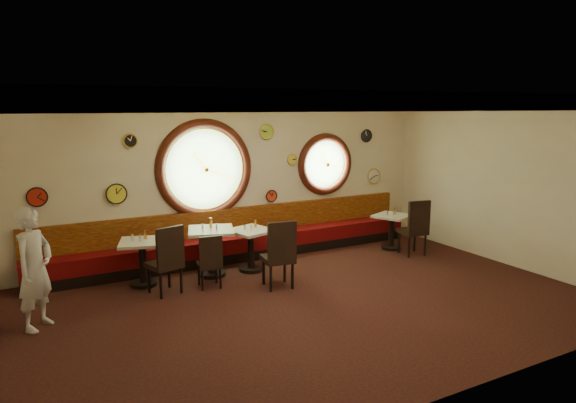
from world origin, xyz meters
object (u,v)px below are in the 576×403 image
object	(u,v)px
condiment_d_salt	(388,213)
condiment_c_bottle	(255,224)
condiment_d_bottle	(395,211)
condiment_b_bottle	(211,223)
condiment_a_salt	(132,238)
condiment_a_bottle	(145,235)
table_c	(251,245)
chair_d	(416,224)
chair_a	(167,256)
chair_b	(210,258)
table_d	(392,227)
condiment_a_pepper	(140,238)
table_b	(211,246)
table_a	(142,257)
condiment_c_salt	(245,227)
condiment_b_salt	(203,227)
waiter	(35,269)
condiment_d_pepper	(394,213)
chair_c	(280,250)
condiment_c_pepper	(251,228)

from	to	relation	value
condiment_d_salt	condiment_c_bottle	size ratio (longest dim) A/B	0.60
condiment_d_bottle	condiment_b_bottle	bearing A→B (deg)	176.66
condiment_a_salt	condiment_a_bottle	xyz separation A→B (m)	(0.23, 0.02, 0.02)
table_c	chair_d	bearing A→B (deg)	-11.94
chair_a	chair_b	size ratio (longest dim) A/B	1.24
table_d	condiment_a_salt	distance (m)	5.47
condiment_a_pepper	condiment_c_bottle	world-z (taller)	condiment_c_bottle
table_b	condiment_a_bottle	bearing A→B (deg)	172.56
table_c	condiment_d_bottle	distance (m)	3.44
condiment_a_pepper	condiment_a_bottle	bearing A→B (deg)	41.99
table_a	condiment_c_bottle	distance (m)	2.16
condiment_c_salt	condiment_b_bottle	world-z (taller)	condiment_b_bottle
table_a	condiment_b_salt	size ratio (longest dim) A/B	9.01
condiment_b_salt	condiment_a_pepper	size ratio (longest dim) A/B	0.93
chair_d	condiment_b_salt	bearing A→B (deg)	177.88
table_b	condiment_d_salt	size ratio (longest dim) A/B	11.20
condiment_d_bottle	chair_d	bearing A→B (deg)	-91.72
condiment_a_salt	waiter	world-z (taller)	waiter
table_c	condiment_c_bottle	world-z (taller)	condiment_c_bottle
condiment_b_salt	table_b	bearing A→B (deg)	-13.88
table_b	condiment_d_pepper	bearing A→B (deg)	-2.59
chair_a	condiment_d_bottle	world-z (taller)	chair_a
chair_b	condiment_d_salt	world-z (taller)	chair_b
condiment_c_salt	waiter	world-z (taller)	waiter
chair_c	condiment_c_pepper	world-z (taller)	chair_c
table_d	condiment_c_salt	bearing A→B (deg)	178.56
chair_c	condiment_d_salt	distance (m)	3.35
table_c	chair_a	size ratio (longest dim) A/B	1.27
chair_a	chair_c	xyz separation A→B (m)	(1.75, -0.63, 0.02)
condiment_d_bottle	chair_b	bearing A→B (deg)	-173.37
condiment_a_salt	condiment_a_pepper	world-z (taller)	condiment_a_salt
table_c	condiment_a_salt	world-z (taller)	condiment_a_salt
condiment_c_pepper	condiment_a_salt	bearing A→B (deg)	173.09
condiment_b_salt	waiter	xyz separation A→B (m)	(-2.78, -1.01, -0.07)
chair_a	chair_b	world-z (taller)	chair_a
condiment_c_pepper	table_d	bearing A→B (deg)	-0.22
chair_b	condiment_c_salt	size ratio (longest dim) A/B	5.86
condiment_c_salt	condiment_a_pepper	distance (m)	1.91
condiment_d_pepper	condiment_a_bottle	size ratio (longest dim) A/B	0.56
table_d	condiment_a_pepper	distance (m)	5.36
table_d	condiment_d_salt	world-z (taller)	condiment_d_salt
condiment_a_salt	condiment_c_bottle	distance (m)	2.27
table_c	table_d	world-z (taller)	table_c
condiment_c_pepper	waiter	size ratio (longest dim) A/B	0.06
condiment_a_bottle	condiment_d_bottle	xyz separation A→B (m)	(5.32, -0.27, -0.05)
chair_c	condiment_d_bottle	size ratio (longest dim) A/B	5.10
table_c	chair_c	size ratio (longest dim) A/B	1.24
table_b	waiter	world-z (taller)	waiter
chair_d	waiter	bearing A→B (deg)	-169.69
table_b	table_d	world-z (taller)	table_b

